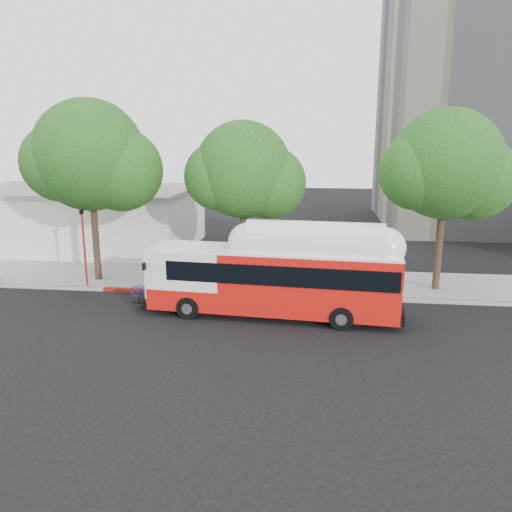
{
  "coord_description": "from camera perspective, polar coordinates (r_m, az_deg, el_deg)",
  "views": [
    {
      "loc": [
        2.73,
        -19.71,
        7.71
      ],
      "look_at": [
        0.03,
        3.0,
        2.28
      ],
      "focal_mm": 35.0,
      "sensor_mm": 36.0,
      "label": 1
    }
  ],
  "objects": [
    {
      "name": "ground",
      "position": [
        21.34,
        -1.04,
        -7.83
      ],
      "size": [
        120.0,
        120.0,
        0.0
      ],
      "primitive_type": "plane",
      "color": "black",
      "rests_on": "ground"
    },
    {
      "name": "sidewalk",
      "position": [
        27.44,
        0.81,
        -2.81
      ],
      "size": [
        60.0,
        5.0,
        0.15
      ],
      "primitive_type": "cube",
      "color": "gray",
      "rests_on": "ground"
    },
    {
      "name": "curb_strip",
      "position": [
        24.97,
        0.18,
        -4.46
      ],
      "size": [
        60.0,
        0.3,
        0.15
      ],
      "primitive_type": "cube",
      "color": "gray",
      "rests_on": "ground"
    },
    {
      "name": "red_curb_segment",
      "position": [
        25.47,
        -6.56,
        -4.17
      ],
      "size": [
        10.0,
        0.32,
        0.16
      ],
      "primitive_type": "cube",
      "color": "maroon",
      "rests_on": "ground"
    },
    {
      "name": "street_tree_left",
      "position": [
        27.69,
        -17.51,
        10.46
      ],
      "size": [
        6.67,
        5.8,
        9.74
      ],
      "color": "#2D2116",
      "rests_on": "ground"
    },
    {
      "name": "street_tree_mid",
      "position": [
        26.05,
        -0.57,
        9.38
      ],
      "size": [
        5.75,
        5.0,
        8.62
      ],
      "color": "#2D2116",
      "rests_on": "ground"
    },
    {
      "name": "street_tree_right",
      "position": [
        26.48,
        21.75,
        9.27
      ],
      "size": [
        6.21,
        5.4,
        9.18
      ],
      "color": "#2D2116",
      "rests_on": "ground"
    },
    {
      "name": "apartment_tower",
      "position": [
        51.07,
        26.32,
        23.26
      ],
      "size": [
        18.0,
        18.0,
        37.0
      ],
      "color": "gray",
      "rests_on": "ground"
    },
    {
      "name": "low_commercial_bldg",
      "position": [
        38.05,
        -19.44,
        4.19
      ],
      "size": [
        16.2,
        10.2,
        4.25
      ],
      "color": "silver",
      "rests_on": "ground"
    },
    {
      "name": "transit_bus",
      "position": [
        21.84,
        2.07,
        -2.86
      ],
      "size": [
        11.83,
        3.25,
        3.46
      ],
      "rotation": [
        0.0,
        0.0,
        -0.08
      ],
      "color": "red",
      "rests_on": "ground"
    },
    {
      "name": "signal_pole",
      "position": [
        27.18,
        -19.01,
        0.81
      ],
      "size": [
        0.12,
        0.4,
        4.19
      ],
      "color": "red",
      "rests_on": "ground"
    }
  ]
}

